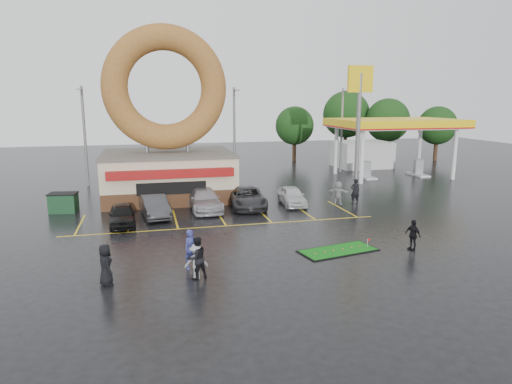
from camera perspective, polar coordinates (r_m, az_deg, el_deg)
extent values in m
plane|color=black|center=(25.64, -2.41, -6.25)|extent=(120.00, 120.00, 0.00)
cube|color=#472B19|center=(37.69, -10.81, 0.25)|extent=(10.00, 8.00, 1.20)
cube|color=beige|center=(37.40, -10.91, 2.88)|extent=(10.00, 8.00, 2.30)
cube|color=#59544C|center=(37.24, -10.98, 4.78)|extent=(10.20, 8.20, 0.20)
cube|color=maroon|center=(33.12, -10.53, 2.24)|extent=(9.00, 0.60, 0.60)
cylinder|color=slate|center=(37.13, -13.50, 5.74)|extent=(0.30, 0.30, 1.20)
cylinder|color=slate|center=(37.28, -8.55, 5.95)|extent=(0.30, 0.30, 1.20)
torus|color=brown|center=(37.01, -11.28, 12.64)|extent=(9.60, 2.00, 9.60)
cylinder|color=silver|center=(44.00, 13.10, 4.24)|extent=(0.40, 0.40, 5.00)
cylinder|color=silver|center=(49.30, 23.58, 4.34)|extent=(0.40, 0.40, 5.00)
cylinder|color=silver|center=(49.39, 9.98, 5.13)|extent=(0.40, 0.40, 5.00)
cylinder|color=silver|center=(54.17, 19.76, 5.17)|extent=(0.40, 0.40, 5.00)
cube|color=silver|center=(48.78, 16.96, 7.97)|extent=(12.00, 8.00, 0.50)
cube|color=yellow|center=(48.76, 16.98, 8.32)|extent=(12.30, 8.30, 0.70)
cube|color=#99999E|center=(47.76, 13.55, 2.83)|extent=(0.90, 0.60, 1.60)
cube|color=#99999E|center=(50.77, 19.60, 2.98)|extent=(0.90, 0.60, 1.60)
cube|color=silver|center=(55.22, 13.06, 4.61)|extent=(6.00, 5.00, 3.00)
cylinder|color=slate|center=(40.20, 12.62, 7.19)|extent=(0.36, 0.36, 10.00)
cube|color=yellow|center=(40.14, 12.91, 13.61)|extent=(2.20, 0.30, 2.20)
cylinder|color=slate|center=(44.40, -20.61, 6.47)|extent=(0.24, 0.24, 9.00)
cylinder|color=slate|center=(43.29, -21.16, 11.90)|extent=(0.12, 2.00, 0.12)
cube|color=slate|center=(42.30, -21.32, 11.85)|extent=(0.40, 0.18, 0.12)
cylinder|color=slate|center=(45.92, -2.72, 7.33)|extent=(0.24, 0.24, 9.00)
cylinder|color=slate|center=(44.83, -2.52, 12.60)|extent=(0.12, 2.00, 0.12)
cube|color=slate|center=(43.85, -2.26, 12.56)|extent=(0.40, 0.18, 0.12)
cylinder|color=slate|center=(50.53, 10.65, 7.52)|extent=(0.24, 0.24, 9.00)
cylinder|color=slate|center=(49.52, 11.32, 12.29)|extent=(0.12, 2.00, 0.12)
cube|color=slate|center=(48.62, 11.82, 12.23)|extent=(0.40, 0.18, 0.12)
cylinder|color=#332114|center=(62.43, 15.94, 5.17)|extent=(0.50, 0.50, 2.88)
sphere|color=black|center=(62.16, 16.14, 8.62)|extent=(5.60, 5.60, 5.60)
cylinder|color=#332114|center=(63.97, 21.52, 4.80)|extent=(0.50, 0.50, 2.52)
sphere|color=black|center=(63.72, 21.73, 7.73)|extent=(4.90, 4.90, 4.90)
cylinder|color=#332114|center=(64.13, 11.06, 5.72)|extent=(0.50, 0.50, 3.24)
sphere|color=black|center=(63.86, 11.21, 9.49)|extent=(6.30, 6.30, 6.30)
cylinder|color=#332114|center=(59.38, 4.80, 5.10)|extent=(0.50, 0.50, 2.52)
sphere|color=black|center=(59.11, 4.85, 8.27)|extent=(4.90, 4.90, 4.90)
imported|color=black|center=(30.01, -16.41, -2.76)|extent=(1.79, 3.99, 1.33)
imported|color=#303133|center=(31.61, -12.56, -1.72)|extent=(2.14, 4.67, 1.48)
imported|color=#A4A4A9|center=(32.97, -6.47, -0.95)|extent=(2.27, 5.26, 1.51)
imported|color=#2B2B2D|center=(33.49, -1.13, -0.70)|extent=(2.93, 5.55, 1.49)
imported|color=silver|center=(34.41, 4.51, -0.49)|extent=(1.95, 4.20, 1.39)
imported|color=navy|center=(21.66, -8.12, -7.09)|extent=(0.82, 0.71, 1.89)
imported|color=black|center=(20.45, -7.43, -8.19)|extent=(1.13, 1.03, 1.90)
imported|color=gray|center=(20.51, -7.48, -8.60)|extent=(1.04, 0.62, 1.59)
imported|color=black|center=(20.68, -18.31, -8.63)|extent=(0.85, 1.03, 1.80)
imported|color=black|center=(25.46, 19.00, -5.09)|extent=(0.68, 1.03, 1.63)
imported|color=#9A9A9D|center=(35.07, 10.25, -0.10)|extent=(1.68, 1.27, 1.77)
imported|color=black|center=(35.41, 12.28, 0.08)|extent=(0.74, 0.51, 1.94)
cube|color=#173C21|center=(34.86, -22.93, -1.29)|extent=(1.95, 1.43, 1.30)
cube|color=black|center=(24.51, 10.22, -7.22)|extent=(4.41, 2.60, 0.05)
cube|color=#126D15|center=(24.50, 10.22, -7.16)|extent=(4.19, 2.38, 0.03)
cylinder|color=silver|center=(25.21, 13.76, -6.22)|extent=(0.02, 0.02, 0.47)
cube|color=red|center=(25.19, 13.92, -5.80)|extent=(0.14, 0.01, 0.10)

